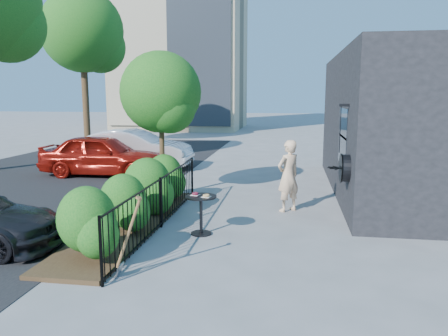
% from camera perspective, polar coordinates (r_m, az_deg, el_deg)
% --- Properties ---
extents(ground, '(120.00, 120.00, 0.00)m').
position_cam_1_polar(ground, '(9.30, 0.79, -8.17)').
color(ground, gray).
rests_on(ground, ground).
extents(shop_building, '(6.22, 9.00, 4.00)m').
position_cam_1_polar(shop_building, '(13.97, 26.70, 5.13)').
color(shop_building, black).
rests_on(shop_building, ground).
extents(fence, '(0.05, 6.05, 1.10)m').
position_cam_1_polar(fence, '(9.47, -8.26, -4.43)').
color(fence, black).
rests_on(fence, ground).
extents(planting_bed, '(1.30, 6.00, 0.08)m').
position_cam_1_polar(planting_bed, '(9.83, -12.12, -7.17)').
color(planting_bed, '#382616').
rests_on(planting_bed, ground).
extents(shrubs, '(1.10, 5.60, 1.24)m').
position_cam_1_polar(shrubs, '(9.72, -11.49, -3.31)').
color(shrubs, '#135517').
rests_on(shrubs, ground).
extents(patio_tree, '(2.20, 2.20, 3.94)m').
position_cam_1_polar(patio_tree, '(12.04, -8.02, 9.14)').
color(patio_tree, '#3F2B19').
rests_on(patio_tree, ground).
extents(street, '(9.00, 30.00, 0.01)m').
position_cam_1_polar(street, '(14.64, -25.64, -2.53)').
color(street, black).
rests_on(street, ground).
extents(street_tree_far, '(4.40, 4.40, 8.28)m').
position_cam_1_polar(street_tree_far, '(25.52, -17.93, 16.06)').
color(street_tree_far, '#3F2B19').
rests_on(street_tree_far, ground).
extents(cafe_table, '(0.64, 0.64, 0.86)m').
position_cam_1_polar(cafe_table, '(8.93, -3.02, -5.22)').
color(cafe_table, black).
rests_on(cafe_table, ground).
extents(woman, '(0.76, 0.74, 1.76)m').
position_cam_1_polar(woman, '(10.73, 8.39, -1.03)').
color(woman, beige).
rests_on(woman, ground).
extents(shovel, '(0.46, 0.17, 1.34)m').
position_cam_1_polar(shovel, '(7.03, -12.59, -9.31)').
color(shovel, brown).
rests_on(shovel, ground).
extents(car_red, '(4.34, 1.85, 1.46)m').
position_cam_1_polar(car_red, '(15.97, -15.58, 1.65)').
color(car_red, maroon).
rests_on(car_red, ground).
extents(car_silver, '(4.56, 1.62, 1.50)m').
position_cam_1_polar(car_silver, '(17.38, -11.74, 2.48)').
color(car_silver, silver).
rests_on(car_silver, ground).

